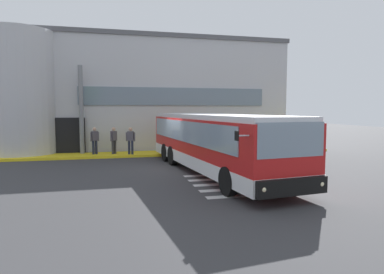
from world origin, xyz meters
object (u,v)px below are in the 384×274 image
entry_support_column (81,110)px  passenger_near_column (94,139)px  bus_main_foreground (213,144)px  passenger_at_curb_edge (131,139)px  passenger_by_doorway (114,139)px

entry_support_column → passenger_near_column: bearing=-36.6°
entry_support_column → passenger_near_column: entry_support_column is taller
entry_support_column → bus_main_foreground: size_ratio=0.46×
entry_support_column → passenger_at_curb_edge: (2.96, -1.15, -1.83)m
passenger_near_column → passenger_at_curb_edge: same height
entry_support_column → passenger_by_doorway: size_ratio=3.29×
passenger_near_column → passenger_at_curb_edge: size_ratio=1.00×
passenger_at_curb_edge → entry_support_column: bearing=158.7°
entry_support_column → bus_main_foreground: (6.44, -7.21, -1.57)m
passenger_at_curb_edge → passenger_by_doorway: bearing=157.3°
passenger_by_doorway → passenger_at_curb_edge: bearing=-22.7°
bus_main_foreground → passenger_by_doorway: 7.89m
bus_main_foreground → passenger_by_doorway: bus_main_foreground is taller
passenger_by_doorway → bus_main_foreground: bearing=-55.3°
bus_main_foreground → passenger_at_curb_edge: bearing=119.8°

